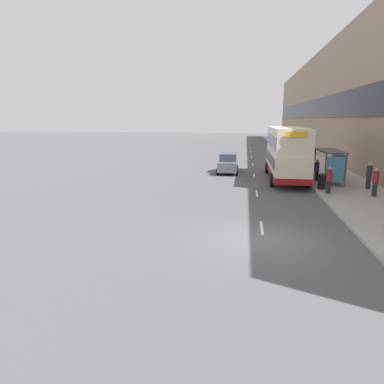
# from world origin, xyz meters

# --- Properties ---
(ground_plane) EXTENTS (220.00, 220.00, 0.00)m
(ground_plane) POSITION_xyz_m (0.00, 0.00, 0.00)
(ground_plane) COLOR #515156
(pavement) EXTENTS (5.00, 93.00, 0.14)m
(pavement) POSITION_xyz_m (6.50, 38.50, 0.07)
(pavement) COLOR #A39E93
(pavement) RESTS_ON ground_plane
(terrace_facade) EXTENTS (3.10, 93.00, 14.31)m
(terrace_facade) POSITION_xyz_m (10.49, 38.50, 7.15)
(terrace_facade) COLOR #9E846B
(terrace_facade) RESTS_ON ground_plane
(lane_mark_0) EXTENTS (0.12, 2.00, 0.01)m
(lane_mark_0) POSITION_xyz_m (0.00, 1.63, 0.01)
(lane_mark_0) COLOR silver
(lane_mark_0) RESTS_ON ground_plane
(lane_mark_1) EXTENTS (0.12, 2.00, 0.01)m
(lane_mark_1) POSITION_xyz_m (0.00, 9.22, 0.01)
(lane_mark_1) COLOR silver
(lane_mark_1) RESTS_ON ground_plane
(lane_mark_2) EXTENTS (0.12, 2.00, 0.01)m
(lane_mark_2) POSITION_xyz_m (0.00, 16.82, 0.01)
(lane_mark_2) COLOR silver
(lane_mark_2) RESTS_ON ground_plane
(lane_mark_3) EXTENTS (0.12, 2.00, 0.01)m
(lane_mark_3) POSITION_xyz_m (0.00, 24.42, 0.01)
(lane_mark_3) COLOR silver
(lane_mark_3) RESTS_ON ground_plane
(lane_mark_4) EXTENTS (0.12, 2.00, 0.01)m
(lane_mark_4) POSITION_xyz_m (0.00, 32.02, 0.01)
(lane_mark_4) COLOR silver
(lane_mark_4) RESTS_ON ground_plane
(lane_mark_5) EXTENTS (0.12, 2.00, 0.01)m
(lane_mark_5) POSITION_xyz_m (0.00, 39.62, 0.01)
(lane_mark_5) COLOR silver
(lane_mark_5) RESTS_ON ground_plane
(lane_mark_6) EXTENTS (0.12, 2.00, 0.01)m
(lane_mark_6) POSITION_xyz_m (0.00, 47.22, 0.01)
(lane_mark_6) COLOR silver
(lane_mark_6) RESTS_ON ground_plane
(lane_mark_7) EXTENTS (0.12, 2.00, 0.01)m
(lane_mark_7) POSITION_xyz_m (0.00, 54.82, 0.01)
(lane_mark_7) COLOR silver
(lane_mark_7) RESTS_ON ground_plane
(lane_mark_8) EXTENTS (0.12, 2.00, 0.01)m
(lane_mark_8) POSITION_xyz_m (0.00, 62.42, 0.01)
(lane_mark_8) COLOR silver
(lane_mark_8) RESTS_ON ground_plane
(bus_shelter) EXTENTS (1.60, 4.20, 2.48)m
(bus_shelter) POSITION_xyz_m (5.77, 13.37, 1.88)
(bus_shelter) COLOR #4C4C51
(bus_shelter) RESTS_ON ground_plane
(double_decker_bus_near) EXTENTS (2.85, 10.19, 4.30)m
(double_decker_bus_near) POSITION_xyz_m (2.47, 14.97, 2.28)
(double_decker_bus_near) COLOR beige
(double_decker_bus_near) RESTS_ON ground_plane
(car_0) EXTENTS (1.90, 3.89, 1.83)m
(car_0) POSITION_xyz_m (-2.42, 17.89, 0.89)
(car_0) COLOR #4C5156
(car_0) RESTS_ON ground_plane
(pedestrian_at_shelter) EXTENTS (0.36, 0.36, 1.82)m
(pedestrian_at_shelter) POSITION_xyz_m (4.44, 15.54, 1.07)
(pedestrian_at_shelter) COLOR #23232D
(pedestrian_at_shelter) RESTS_ON ground_plane
(pedestrian_1) EXTENTS (0.35, 0.35, 1.78)m
(pedestrian_1) POSITION_xyz_m (4.66, 9.35, 1.05)
(pedestrian_1) COLOR #23232D
(pedestrian_1) RESTS_ON ground_plane
(pedestrian_2) EXTENTS (0.36, 0.36, 1.83)m
(pedestrian_2) POSITION_xyz_m (7.33, 8.84, 1.07)
(pedestrian_2) COLOR #23232D
(pedestrian_2) RESTS_ON ground_plane
(pedestrian_3) EXTENTS (0.37, 0.37, 1.86)m
(pedestrian_3) POSITION_xyz_m (7.76, 11.32, 1.09)
(pedestrian_3) COLOR #23232D
(pedestrian_3) RESTS_ON ground_plane
(pedestrian_4) EXTENTS (0.33, 0.33, 1.68)m
(pedestrian_4) POSITION_xyz_m (4.83, 14.22, 1.00)
(pedestrian_4) COLOR #23232D
(pedestrian_4) RESTS_ON ground_plane
(litter_bin) EXTENTS (0.55, 0.55, 1.05)m
(litter_bin) POSITION_xyz_m (4.55, 10.88, 0.67)
(litter_bin) COLOR black
(litter_bin) RESTS_ON ground_plane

